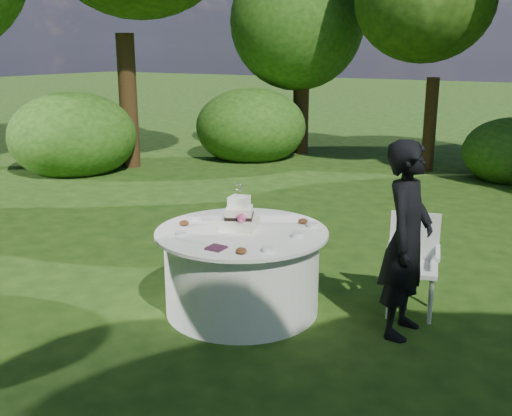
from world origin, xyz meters
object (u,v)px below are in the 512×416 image
(guest, at_px, (407,240))
(chair, at_px, (413,256))
(napkins, at_px, (216,248))
(cake, at_px, (239,217))
(table, at_px, (242,270))

(guest, relative_size, chair, 1.84)
(chair, bearing_deg, guest, -81.73)
(napkins, xyz_separation_m, guest, (1.32, 0.84, 0.05))
(guest, relative_size, cake, 3.93)
(table, bearing_deg, cake, 141.11)
(napkins, bearing_deg, guest, 32.48)
(table, relative_size, cake, 3.69)
(guest, height_order, table, guest)
(guest, bearing_deg, chair, 8.09)
(napkins, bearing_deg, table, 99.40)
(guest, xyz_separation_m, table, (-1.41, -0.30, -0.44))
(cake, bearing_deg, table, -38.89)
(chair, bearing_deg, cake, -151.22)
(table, distance_m, chair, 1.57)
(chair, bearing_deg, table, -149.08)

